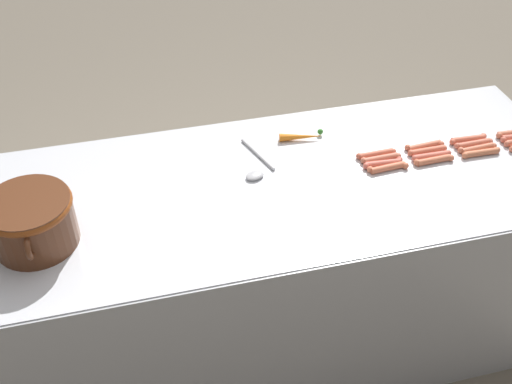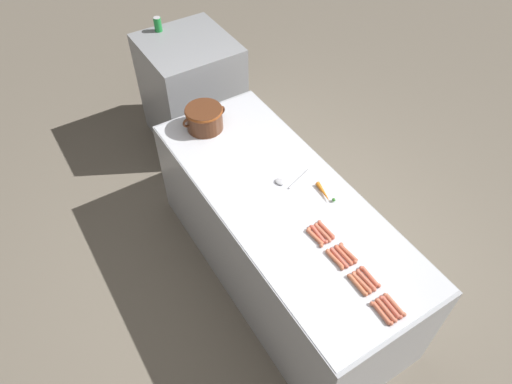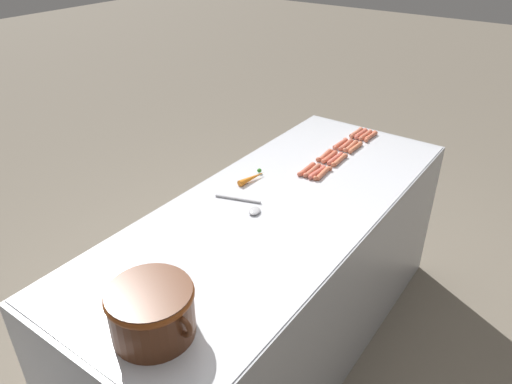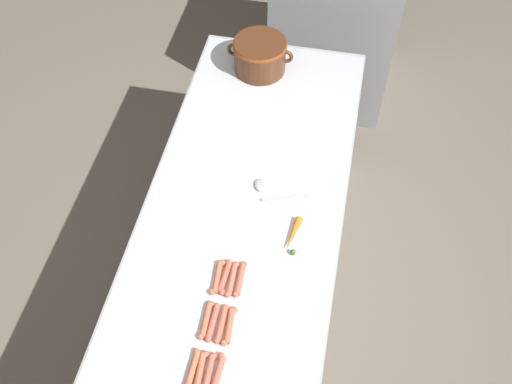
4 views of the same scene
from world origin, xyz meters
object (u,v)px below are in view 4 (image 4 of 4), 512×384
Objects in this scene: hot_dog_1 at (192,370)px; hot_dog_2 at (206,320)px; hot_dog_15 at (240,279)px; bean_pot at (260,54)px; hot_dog_5 at (200,372)px; hot_dog_10 at (221,324)px; hot_dog_7 at (225,277)px; hot_dog_13 at (218,374)px; hot_dog_3 at (217,277)px; hot_dog_6 at (213,322)px; hot_dog_14 at (229,326)px; back_cabinet at (335,24)px; hot_dog_11 at (232,279)px; carrot at (293,235)px; serving_spoon at (269,189)px; hot_dog_9 at (208,374)px.

hot_dog_2 is (0.00, 0.19, 0.00)m from hot_dog_1.
hot_dog_15 is 1.24m from bean_pot.
bean_pot reaches higher than hot_dog_1.
hot_dog_10 is (0.03, 0.19, 0.00)m from hot_dog_5.
hot_dog_13 is (0.06, -0.38, 0.00)m from hot_dog_7.
hot_dog_3 is 1.00× the size of hot_dog_6.
hot_dog_2 is 0.19m from hot_dog_7.
hot_dog_3 is 1.00× the size of hot_dog_14.
back_cabinet is 2.58m from hot_dog_13.
hot_dog_6 is at bearing 89.45° from hot_dog_5.
hot_dog_6 and hot_dog_14 have the same top height.
hot_dog_6 is 1.43m from bean_pot.
carrot is (0.20, 0.25, 0.00)m from hot_dog_11.
hot_dog_7 is 0.60× the size of serving_spoon.
hot_dog_9 is at bearing -2.21° from hot_dog_5.
carrot is (0.17, 0.62, 0.00)m from hot_dog_13.
hot_dog_9 is at bearing -85.55° from hot_dog_7.
hot_dog_15 is (-0.00, 0.20, 0.00)m from hot_dog_14.
hot_dog_3 is 0.20m from hot_dog_10.
hot_dog_2 is (-0.25, -2.36, 0.38)m from back_cabinet.
hot_dog_14 is (0.06, -0.20, 0.00)m from hot_dog_7.
hot_dog_6 reaches higher than serving_spoon.
hot_dog_7 is at bearing -100.85° from serving_spoon.
hot_dog_3 is 0.21m from hot_dog_14.
hot_dog_10 is at bearing -114.48° from carrot.
carrot is at bearing 62.31° from hot_dog_6.
back_cabinet is 2.59m from hot_dog_9.
carrot is at bearing 69.82° from hot_dog_5.
hot_dog_9 is 1.00× the size of hot_dog_11.
hot_dog_2 and hot_dog_13 have the same top height.
back_cabinet is 3.82× the size of serving_spoon.
hot_dog_14 is (0.06, 0.19, 0.00)m from hot_dog_5.
hot_dog_13 is 0.85m from serving_spoon.
hot_dog_3 is 1.00× the size of hot_dog_5.
hot_dog_1 and hot_dog_5 have the same top height.
hot_dog_11 is (0.03, 0.38, 0.00)m from hot_dog_5.
serving_spoon is at bearing 88.25° from hot_dog_13.
hot_dog_5 is at bearing -2.52° from hot_dog_1.
hot_dog_6 is 0.21m from hot_dog_15.
hot_dog_9 and hot_dog_11 have the same top height.
serving_spoon is at bearing 82.42° from hot_dog_6.
hot_dog_11 is 0.20m from hot_dog_14.
hot_dog_9 is (-0.19, -2.55, 0.38)m from back_cabinet.
hot_dog_6 is 0.47× the size of bean_pot.
hot_dog_5 is 1.00× the size of hot_dog_10.
hot_dog_10 and hot_dog_13 have the same top height.
hot_dog_5 is (0.03, -0.00, 0.00)m from hot_dog_1.
hot_dog_13 is 0.47× the size of bean_pot.
hot_dog_7 and hot_dog_9 have the same top height.
hot_dog_5 is at bearing -90.55° from hot_dog_6.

